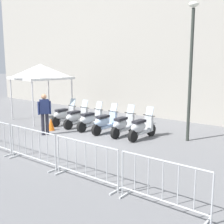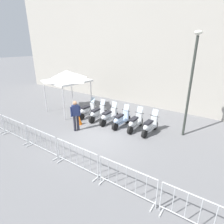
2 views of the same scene
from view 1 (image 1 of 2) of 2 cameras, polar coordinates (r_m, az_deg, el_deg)
The scene contains 15 objects.
ground_plane at distance 11.55m, azimuth -8.37°, elevation -5.43°, with size 120.00×120.00×0.00m, color slate.
building_facade at distance 17.07m, azimuth 9.92°, elevation 17.08°, with size 28.00×2.40×10.38m, color #9E998E.
motorcycle_0 at distance 14.15m, azimuth -9.42°, elevation -0.70°, with size 0.57×1.73×1.24m.
motorcycle_1 at distance 13.51m, azimuth -6.99°, elevation -1.14°, with size 0.60×1.72×1.24m.
motorcycle_2 at distance 12.92m, azimuth -4.27°, elevation -1.61°, with size 0.56×1.73×1.24m.
motorcycle_3 at distance 12.36m, azimuth -1.33°, elevation -2.12°, with size 0.56×1.73×1.24m.
motorcycle_4 at distance 11.90m, azimuth 2.21°, elevation -2.60°, with size 0.63×1.72×1.24m.
motorcycle_5 at distance 11.46m, azimuth 5.83°, elevation -3.14°, with size 0.56×1.73×1.24m.
barrier_segment_3 at distance 9.03m, azimuth -15.43°, elevation -6.63°, with size 2.09×0.70×1.07m.
barrier_segment_4 at distance 7.45m, azimuth -5.21°, elevation -9.88°, with size 2.09×0.70×1.07m.
barrier_segment_5 at distance 6.26m, azimuth 9.98°, elevation -14.02°, with size 2.09×0.70×1.07m.
street_lamp at distance 11.25m, azimuth 15.38°, elevation 10.23°, with size 0.36×0.36×5.16m.
officer_near_row_end at distance 12.28m, azimuth -13.19°, elevation 0.03°, with size 0.34×0.51×1.73m.
canopy_tent at distance 15.38m, azimuth -13.93°, elevation 7.73°, with size 2.50×2.50×2.91m.
traffic_cone at distance 13.16m, azimuth -11.96°, elevation -2.39°, with size 0.32×0.32×0.55m, color orange.
Camera 1 is at (9.08, -6.44, 3.06)m, focal length 46.26 mm.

